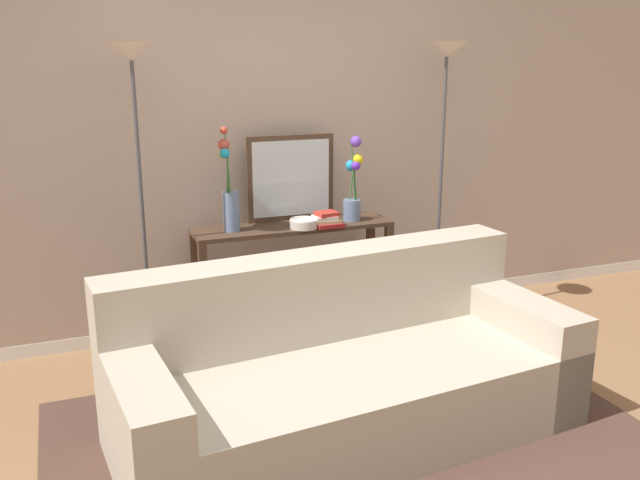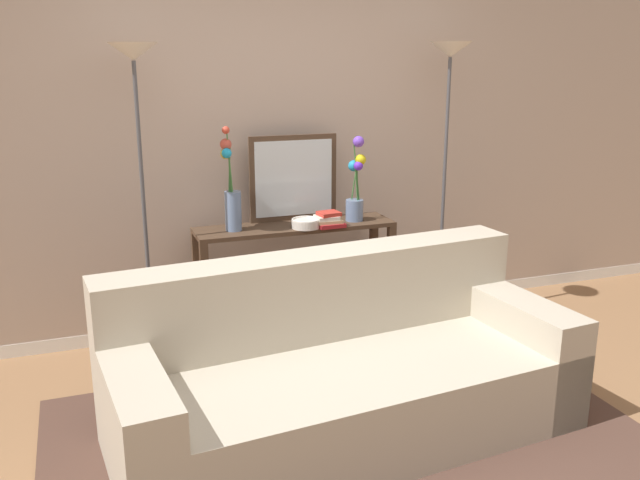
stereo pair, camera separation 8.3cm
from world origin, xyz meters
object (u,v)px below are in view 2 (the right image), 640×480
Objects in this scene: console_table at (295,260)px; floor_lamp_left at (138,118)px; couch at (341,375)px; fruit_bowl at (306,223)px; vase_tall_flowers at (231,194)px; floor_lamp_right at (448,106)px; book_row_under_console at (249,335)px; vase_short_flowers at (356,188)px; book_stack at (328,220)px; wall_mirror at (294,178)px.

floor_lamp_left reaches higher than console_table.
fruit_bowl is (0.20, 1.14, 0.52)m from couch.
vase_tall_flowers reaches higher than couch.
vase_tall_flowers is at bearing -179.21° from console_table.
console_table is 0.30m from fruit_bowl.
book_row_under_console is at bearing 176.64° from floor_lamp_right.
book_row_under_console is (-0.75, 0.03, -0.96)m from vase_short_flowers.
book_row_under_console is at bearing 168.14° from book_stack.
vase_short_flowers is 3.18× the size of book_stack.
couch is at bearing -55.00° from floor_lamp_left.
vase_tall_flowers reaches higher than book_row_under_console.
vase_tall_flowers is at bearing 7.90° from floor_lamp_left.
console_table is 0.55m from wall_mirror.
book_stack is (-0.23, -0.08, -0.18)m from vase_short_flowers.
floor_lamp_right is at bearing -2.94° from vase_tall_flowers.
couch is 1.52m from vase_short_flowers.
book_row_under_console is (-0.53, 0.11, -0.78)m from book_stack.
book_row_under_console is (-0.17, 1.24, -0.25)m from couch.
floor_lamp_right is 1.25m from fruit_bowl.
fruit_bowl is (1.01, -0.02, -0.71)m from floor_lamp_left.
book_row_under_console is (-1.40, 0.08, -1.49)m from floor_lamp_right.
book_stack reaches higher than console_table.
floor_lamp_right is 2.04m from book_row_under_console.
vase_tall_flowers is at bearing 101.99° from couch.
book_stack is 0.42× the size of book_row_under_console.
wall_mirror is at bearing 156.56° from vase_short_flowers.
console_table is 0.59m from book_row_under_console.
couch is 3.59× the size of vase_tall_flowers.
floor_lamp_right reaches higher than vase_short_flowers.
floor_lamp_left reaches higher than fruit_bowl.
floor_lamp_left is 10.74× the size of book_stack.
floor_lamp_left is at bearing -167.72° from wall_mirror.
console_table is at bearing -105.07° from wall_mirror.
floor_lamp_left is at bearing -172.10° from vase_tall_flowers.
floor_lamp_left reaches higher than couch.
floor_lamp_left reaches higher than book_stack.
wall_mirror is at bearing 122.34° from book_stack.
book_stack is at bearing -1.41° from floor_lamp_left.
console_table is 0.68× the size of floor_lamp_left.
wall_mirror reaches higher than book_row_under_console.
console_table is at bearing 82.60° from couch.
floor_lamp_left reaches higher than book_row_under_console.
couch is at bearing -100.03° from fruit_bowl.
floor_lamp_right reaches higher than fruit_bowl.
vase_tall_flowers is at bearing 178.46° from vase_short_flowers.
vase_tall_flowers is at bearing 168.56° from fruit_bowl.
wall_mirror is (-1.03, 0.22, -0.46)m from floor_lamp_right.
floor_lamp_left is 0.74m from vase_tall_flowers.
fruit_bowl is 1.02× the size of book_stack.
wall_mirror reaches higher than console_table.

